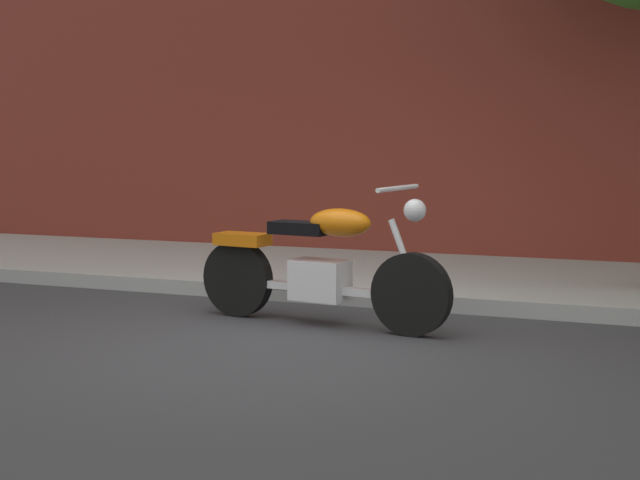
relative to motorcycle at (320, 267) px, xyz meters
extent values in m
plane|color=#38383D|center=(-0.04, -0.69, -0.47)|extent=(60.00, 60.00, 0.00)
cube|color=#A4A4A4|center=(-0.04, 2.27, -0.40)|extent=(18.09, 2.85, 0.14)
cylinder|color=black|center=(0.78, -0.12, -0.15)|extent=(0.64, 0.20, 0.63)
cylinder|color=black|center=(-0.78, 0.11, -0.15)|extent=(0.64, 0.20, 0.63)
cube|color=silver|center=(0.00, -0.01, -0.10)|extent=(0.48, 0.34, 0.32)
cube|color=silver|center=(0.00, -0.01, -0.17)|extent=(1.42, 0.29, 0.06)
ellipsoid|color=#D1660C|center=(0.18, -0.03, 0.37)|extent=(0.55, 0.33, 0.22)
cube|color=black|center=(-0.18, 0.02, 0.31)|extent=(0.51, 0.31, 0.10)
cube|color=#D1660C|center=(-0.73, 0.10, 0.19)|extent=(0.47, 0.30, 0.10)
cylinder|color=silver|center=(0.72, -0.11, 0.13)|extent=(0.28, 0.09, 0.58)
cylinder|color=silver|center=(0.66, -0.10, 0.65)|extent=(0.14, 0.70, 0.04)
sphere|color=silver|center=(0.80, -0.12, 0.49)|extent=(0.17, 0.17, 0.17)
cylinder|color=silver|center=(-0.22, 0.19, -0.20)|extent=(0.80, 0.21, 0.09)
camera|label=1|loc=(2.54, -6.66, 1.02)|focal=51.03mm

